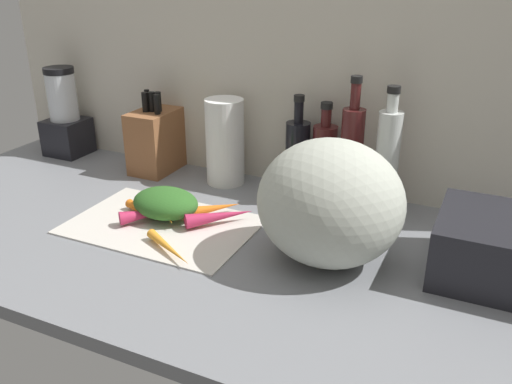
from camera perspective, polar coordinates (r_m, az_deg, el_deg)
The scene contains 19 objects.
ground_plane at distance 126.48cm, azimuth -6.08°, elevation -4.81°, with size 170.00×80.00×3.00cm, color slate.
wall_back at distance 148.31cm, azimuth 1.18°, elevation 12.53°, with size 170.00×3.00×60.00cm, color beige.
cutting_board at distance 129.60cm, azimuth -9.81°, elevation -3.36°, with size 42.97×28.73×0.80cm, color beige.
carrot_0 at distance 131.88cm, azimuth -9.48°, elevation -1.85°, with size 3.33×3.33×15.79cm, color orange.
carrot_1 at distance 133.30cm, azimuth -11.74°, elevation -2.02°, with size 2.20×2.20×13.01cm, color orange.
carrot_2 at distance 116.07cm, azimuth -8.95°, elevation -5.86°, with size 2.12×2.12×16.35cm, color orange.
carrot_3 at distance 131.78cm, azimuth -4.44°, elevation -1.71°, with size 2.89×2.89×13.42cm, color orange.
carrot_4 at distance 126.99cm, azimuth -3.82°, elevation -2.55°, with size 3.50×3.50×16.39cm, color #B2264C.
carrot_5 at distance 130.55cm, azimuth -11.54°, elevation -2.30°, with size 3.27×3.27×11.91cm, color #B2264C.
carrot_6 at distance 133.99cm, azimuth -8.13°, elevation -1.54°, with size 2.45×2.45×13.12cm, color orange.
carrot_greens_pile at distance 131.03cm, azimuth -9.47°, elevation -1.15°, with size 16.39×12.61×6.93cm, color #2D6023.
winter_squash at distance 109.43cm, azimuth 7.78°, elevation -1.14°, with size 29.73×27.45×25.95cm, color #B2B7A8.
knife_block at distance 160.81cm, azimuth -10.49°, elevation 5.39°, with size 10.61×15.65×23.40cm.
blender_appliance at distance 181.73cm, azimuth -19.38°, elevation 7.37°, with size 11.93×11.93×27.45cm.
paper_towel_roll at distance 148.68cm, azimuth -3.28°, elevation 5.26°, with size 10.47×10.47×23.57cm, color white.
bottle_0 at distance 143.19cm, azimuth 4.36°, elevation 3.86°, with size 6.40×6.40×26.27cm.
bottle_1 at distance 141.49cm, azimuth 7.15°, elevation 3.47°, with size 6.29×6.29×25.05cm.
bottle_2 at distance 134.76cm, azimuth 9.94°, elevation 3.77°, with size 5.61×5.61×32.98cm.
bottle_3 at distance 131.32cm, azimuth 13.54°, elevation 3.05°, with size 5.60×5.60×31.82cm.
Camera 1 is at (59.05, -94.60, 58.18)cm, focal length 38.14 mm.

